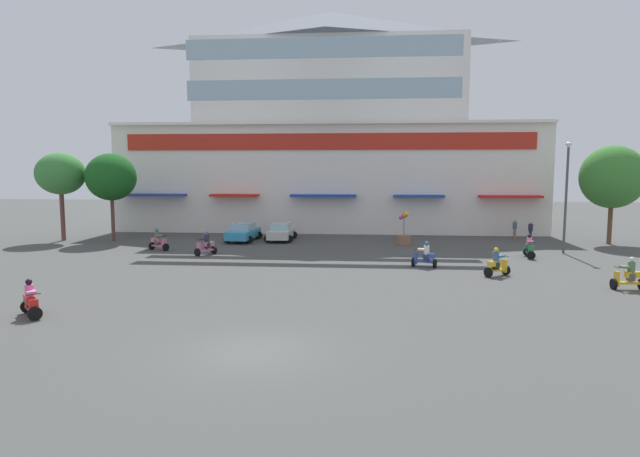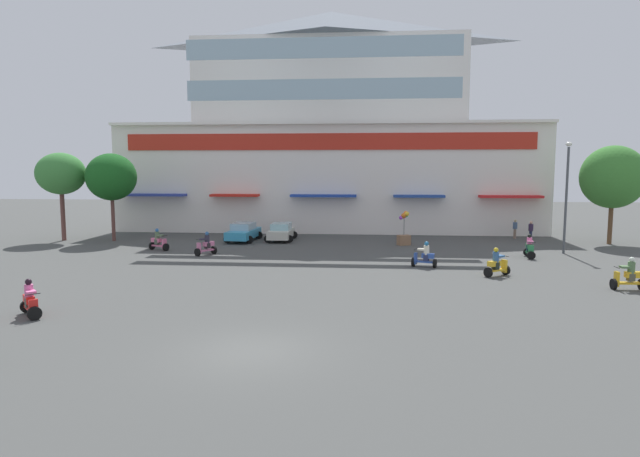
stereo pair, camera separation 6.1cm
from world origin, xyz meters
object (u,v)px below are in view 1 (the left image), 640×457
(scooter_rider_4, at_px, (529,248))
(balloon_vendor_cart, at_px, (404,230))
(scooter_rider_2, at_px, (425,257))
(scooter_rider_3, at_px, (30,301))
(parked_car_1, at_px, (281,232))
(scooter_rider_7, at_px, (629,276))
(pedestrian_0, at_px, (530,230))
(streetlamp_near, at_px, (566,190))
(plaza_tree_0, at_px, (60,174))
(scooter_rider_6, at_px, (206,245))
(plaza_tree_2, at_px, (111,177))
(pedestrian_1, at_px, (515,228))
(scooter_rider_0, at_px, (158,241))
(plaza_tree_1, at_px, (613,177))
(parked_car_0, at_px, (243,232))
(scooter_rider_9, at_px, (497,264))

(scooter_rider_4, bearing_deg, balloon_vendor_cart, 146.76)
(scooter_rider_2, distance_m, scooter_rider_3, 20.13)
(parked_car_1, xyz_separation_m, scooter_rider_7, (19.03, -15.59, -0.06))
(pedestrian_0, height_order, streetlamp_near, streetlamp_near)
(plaza_tree_0, distance_m, scooter_rider_7, 39.15)
(scooter_rider_3, relative_size, scooter_rider_6, 0.95)
(plaza_tree_2, height_order, scooter_rider_4, plaza_tree_2)
(scooter_rider_7, distance_m, pedestrian_1, 18.45)
(scooter_rider_3, relative_size, pedestrian_1, 0.94)
(scooter_rider_7, xyz_separation_m, pedestrian_0, (0.30, 16.48, 0.28))
(scooter_rider_2, height_order, scooter_rider_7, scooter_rider_7)
(plaza_tree_0, distance_m, scooter_rider_0, 11.35)
(balloon_vendor_cart, bearing_deg, scooter_rider_4, -33.24)
(plaza_tree_2, height_order, pedestrian_0, plaza_tree_2)
(plaza_tree_1, xyz_separation_m, parked_car_0, (-27.81, -0.74, -4.29))
(parked_car_0, distance_m, scooter_rider_2, 16.43)
(plaza_tree_2, xyz_separation_m, parked_car_1, (13.10, 1.24, -4.28))
(plaza_tree_0, relative_size, plaza_tree_1, 0.93)
(plaza_tree_0, xyz_separation_m, pedestrian_1, (35.81, 4.22, -4.34))
(parked_car_1, bearing_deg, pedestrian_1, 8.72)
(plaza_tree_2, relative_size, pedestrian_1, 4.39)
(plaza_tree_0, distance_m, scooter_rider_4, 34.93)
(pedestrian_0, bearing_deg, plaza_tree_0, -176.46)
(plaza_tree_0, height_order, pedestrian_0, plaza_tree_0)
(scooter_rider_3, relative_size, balloon_vendor_cart, 0.57)
(plaza_tree_2, distance_m, scooter_rider_7, 35.46)
(parked_car_0, height_order, streetlamp_near, streetlamp_near)
(streetlamp_near, bearing_deg, plaza_tree_0, 174.93)
(parked_car_1, height_order, scooter_rider_6, scooter_rider_6)
(scooter_rider_3, bearing_deg, parked_car_1, 74.52)
(plaza_tree_0, relative_size, scooter_rider_2, 4.56)
(scooter_rider_2, distance_m, scooter_rider_4, 8.02)
(parked_car_0, distance_m, pedestrian_0, 22.28)
(plaza_tree_1, xyz_separation_m, pedestrian_0, (-5.57, 0.64, -4.09))
(parked_car_1, relative_size, streetlamp_near, 0.54)
(scooter_rider_7, bearing_deg, scooter_rider_6, 160.33)
(plaza_tree_2, height_order, scooter_rider_2, plaza_tree_2)
(pedestrian_1, bearing_deg, plaza_tree_1, -22.71)
(plaza_tree_1, distance_m, scooter_rider_4, 11.31)
(parked_car_0, bearing_deg, pedestrian_1, 8.83)
(plaza_tree_1, distance_m, scooter_rider_9, 17.82)
(scooter_rider_0, height_order, scooter_rider_2, scooter_rider_0)
(scooter_rider_6, height_order, scooter_rider_9, scooter_rider_6)
(scooter_rider_2, bearing_deg, scooter_rider_0, 164.70)
(pedestrian_0, xyz_separation_m, streetlamp_near, (0.56, -5.54, 3.35))
(parked_car_0, height_order, scooter_rider_7, scooter_rider_7)
(pedestrian_1, bearing_deg, balloon_vendor_cart, -153.82)
(plaza_tree_1, height_order, pedestrian_1, plaza_tree_1)
(balloon_vendor_cart, bearing_deg, parked_car_1, 170.08)
(scooter_rider_3, relative_size, scooter_rider_4, 0.97)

